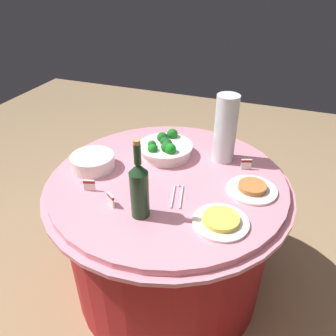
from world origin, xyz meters
The scene contains 12 objects.
ground_plane centered at (0.00, 0.00, 0.00)m, with size 6.00×6.00×0.00m, color #9E7F5B.
buffet_table centered at (0.00, 0.00, 0.38)m, with size 1.16×1.16×0.74m.
broccoli_bowl centered at (0.08, -0.18, 0.78)m, with size 0.28×0.28×0.11m.
plate_stack centered at (0.37, 0.05, 0.78)m, with size 0.21×0.21×0.07m.
wine_bottle centered at (0.01, 0.29, 0.87)m, with size 0.07×0.07×0.34m.
decorative_fruit_vase centered at (-0.20, -0.25, 0.89)m, with size 0.11×0.11×0.34m.
serving_tongs centered at (-0.09, 0.12, 0.74)m, with size 0.08×0.17×0.01m.
food_plate_peanuts centered at (-0.38, -0.03, 0.75)m, with size 0.22×0.22×0.03m.
food_plate_fried_egg centered at (-0.30, 0.23, 0.75)m, with size 0.22×0.22×0.03m.
label_placard_front centered at (0.15, 0.28, 0.77)m, with size 0.05×0.04×0.05m.
label_placard_mid centered at (0.29, 0.22, 0.77)m, with size 0.05×0.02×0.05m.
label_placard_rear centered at (-0.33, -0.20, 0.77)m, with size 0.05×0.03×0.05m.
Camera 1 is at (-0.44, 1.20, 1.61)m, focal length 35.15 mm.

